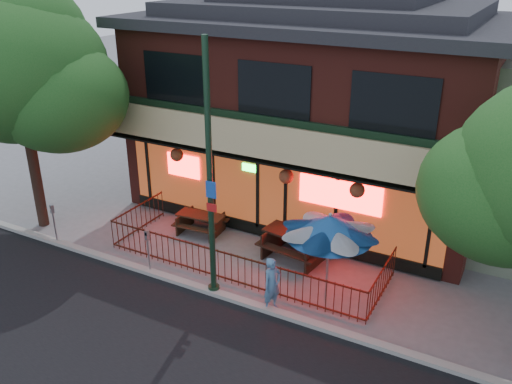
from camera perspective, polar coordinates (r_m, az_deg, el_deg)
ground at (r=15.76m, az=-3.65°, el=-9.72°), size 80.00×80.00×0.00m
curb at (r=15.38m, az=-4.65°, el=-10.42°), size 80.00×0.25×0.12m
restaurant_building at (r=20.07m, az=6.95°, el=10.39°), size 12.96×9.49×8.05m
patio_fence at (r=15.79m, az=-2.74°, el=-6.94°), size 8.44×2.62×1.00m
street_light at (r=13.97m, az=-4.84°, el=0.34°), size 0.43×0.32×7.00m
street_tree_left at (r=18.79m, az=-23.69°, el=12.56°), size 5.60×5.60×8.05m
picnic_table_left at (r=18.38m, az=-5.84°, el=-3.03°), size 1.69×1.36×0.68m
picnic_table_right at (r=16.79m, az=4.21°, el=-5.22°), size 2.21×1.80×0.86m
patio_umbrella at (r=14.15m, az=7.77°, el=-3.59°), size 2.29×2.29×2.62m
pedestrian at (r=14.35m, az=1.71°, el=-9.72°), size 0.54×0.65×1.53m
parking_meter_near at (r=16.12m, az=-11.32°, el=-5.46°), size 0.14×0.12×1.39m
parking_meter_far at (r=18.60m, az=-20.56°, el=-2.52°), size 0.15×0.14×1.38m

